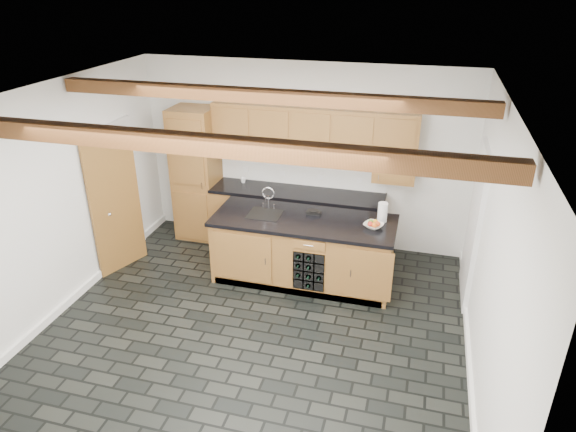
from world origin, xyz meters
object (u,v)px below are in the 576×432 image
(island, at_px, (304,250))
(paper_towel, at_px, (383,212))
(kitchen_scale, at_px, (314,212))
(fruit_bowl, at_px, (374,226))

(island, xyz_separation_m, paper_towel, (1.01, 0.22, 0.60))
(island, relative_size, kitchen_scale, 12.42)
(island, bearing_deg, paper_towel, 12.16)
(fruit_bowl, height_order, paper_towel, paper_towel)
(kitchen_scale, height_order, fruit_bowl, same)
(island, distance_m, paper_towel, 1.19)
(fruit_bowl, bearing_deg, kitchen_scale, 166.57)
(island, height_order, kitchen_scale, kitchen_scale)
(island, bearing_deg, fruit_bowl, -0.19)
(island, xyz_separation_m, kitchen_scale, (0.09, 0.20, 0.49))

